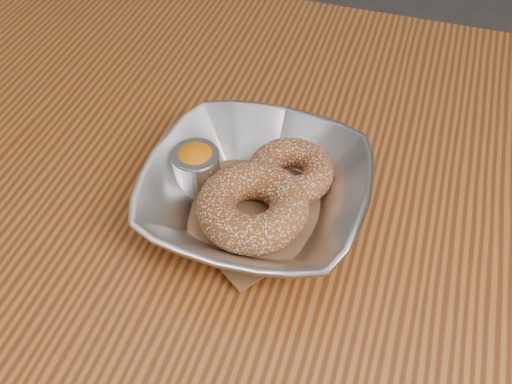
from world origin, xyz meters
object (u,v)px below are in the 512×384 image
(serving_bowl, at_px, (256,194))
(table, at_px, (342,276))
(donut_front, at_px, (253,207))
(donut_back, at_px, (291,171))
(ramekin, at_px, (196,167))

(serving_bowl, bearing_deg, table, 12.88)
(table, distance_m, donut_front, 0.16)
(donut_back, bearing_deg, serving_bowl, -119.16)
(table, distance_m, donut_back, 0.14)
(serving_bowl, distance_m, donut_front, 0.02)
(table, bearing_deg, serving_bowl, -167.12)
(serving_bowl, relative_size, donut_front, 2.02)
(table, relative_size, donut_back, 13.78)
(donut_front, bearing_deg, table, 23.59)
(donut_back, height_order, ramekin, ramekin)
(table, xyz_separation_m, donut_front, (-0.09, -0.04, 0.13))
(ramekin, bearing_deg, table, 3.41)
(donut_back, xyz_separation_m, donut_front, (-0.02, -0.06, 0.00))
(donut_back, relative_size, ramekin, 1.77)
(serving_bowl, distance_m, ramekin, 0.07)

